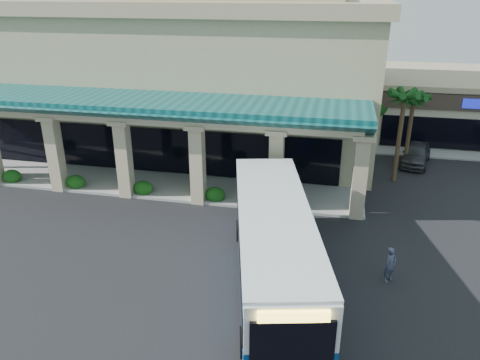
% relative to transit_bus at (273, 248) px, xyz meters
% --- Properties ---
extents(ground, '(110.00, 110.00, 0.00)m').
position_rel_transit_bus_xyz_m(ground, '(-2.40, 1.96, -1.77)').
color(ground, black).
extents(main_building, '(30.80, 14.80, 11.35)m').
position_rel_transit_bus_xyz_m(main_building, '(-10.40, 17.96, 3.91)').
color(main_building, tan).
rests_on(main_building, ground).
extents(arcade, '(30.00, 6.20, 5.70)m').
position_rel_transit_bus_xyz_m(arcade, '(-10.40, 8.76, 1.08)').
color(arcade, '#0B4447').
rests_on(arcade, ground).
extents(palm_0, '(2.40, 2.40, 6.60)m').
position_rel_transit_bus_xyz_m(palm_0, '(6.10, 12.96, 1.53)').
color(palm_0, '#103E13').
rests_on(palm_0, ground).
extents(palm_1, '(2.40, 2.40, 5.80)m').
position_rel_transit_bus_xyz_m(palm_1, '(7.10, 15.96, 1.13)').
color(palm_1, '#103E13').
rests_on(palm_1, ground).
extents(broadleaf_tree, '(2.60, 2.60, 4.81)m').
position_rel_transit_bus_xyz_m(broadleaf_tree, '(5.10, 20.96, 0.64)').
color(broadleaf_tree, '#134810').
rests_on(broadleaf_tree, ground).
extents(transit_bus, '(5.77, 13.00, 3.54)m').
position_rel_transit_bus_xyz_m(transit_bus, '(0.00, 0.00, 0.00)').
color(transit_bus, '#09408E').
rests_on(transit_bus, ground).
extents(pedestrian, '(0.68, 0.69, 1.61)m').
position_rel_transit_bus_xyz_m(pedestrian, '(4.88, 1.27, -0.97)').
color(pedestrian, '#43465F').
rests_on(pedestrian, ground).
extents(car_silver, '(2.72, 4.63, 1.48)m').
position_rel_transit_bus_xyz_m(car_silver, '(7.87, 16.53, -1.03)').
color(car_silver, '#3F4246').
rests_on(car_silver, ground).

